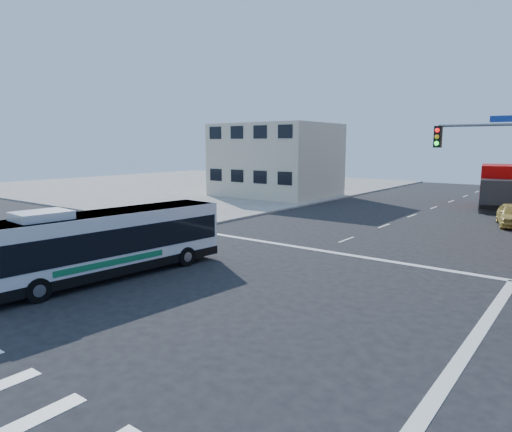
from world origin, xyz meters
The scene contains 5 objects.
ground centered at (0.00, 0.00, 0.00)m, with size 120.00×120.00×0.00m, color black.
sidewalk_nw centered at (-35.00, 35.00, 0.07)m, with size 50.00×50.00×0.15m, color gray.
building_west centered at (-17.02, 29.98, 4.01)m, with size 12.06×10.06×8.00m.
transit_bus centered at (-4.75, -0.57, 1.56)m, with size 3.29×10.97×3.20m.
box_truck centered at (4.56, 33.97, 1.89)m, with size 3.98×8.98×3.91m.
Camera 1 is at (12.07, -12.05, 5.73)m, focal length 32.00 mm.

